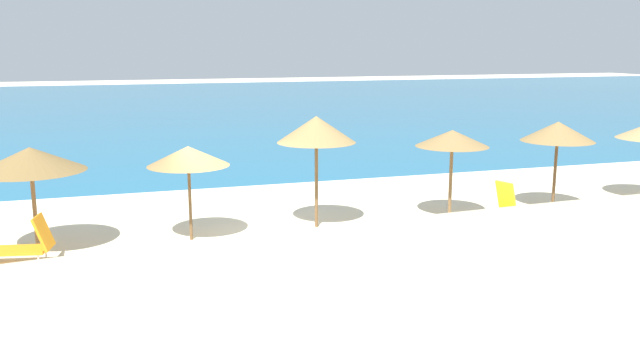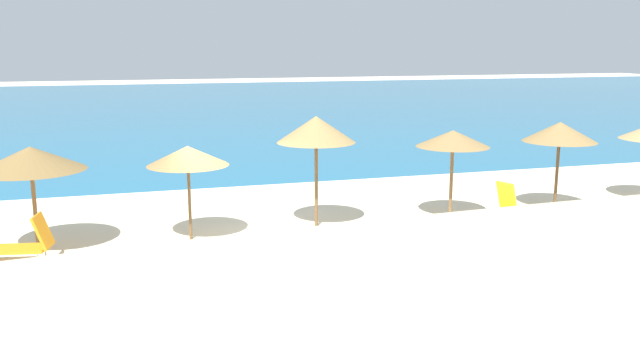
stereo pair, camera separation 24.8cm
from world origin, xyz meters
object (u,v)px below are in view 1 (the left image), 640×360
Objects in this scene: beach_umbrella_2 at (30,159)px; lounge_chair_1 at (496,208)px; beach_umbrella_4 at (316,130)px; beach_umbrella_6 at (558,132)px; beach_ball at (404,250)px; beach_umbrella_3 at (188,156)px; beach_umbrella_5 at (452,139)px; lounge_chair_0 at (22,245)px.

lounge_chair_1 is at bearing -5.07° from beach_umbrella_2.
beach_umbrella_6 is (7.20, -0.27, -0.30)m from beach_umbrella_4.
beach_umbrella_6 reaches higher than beach_ball.
beach_umbrella_4 reaches higher than beach_umbrella_3.
beach_umbrella_3 is 7.12m from beach_umbrella_5.
beach_umbrella_2 reaches higher than beach_ball.
lounge_chair_0 is (-7.08, -1.12, -2.13)m from beach_umbrella_4.
beach_umbrella_6 is at bearing -75.71° from lounge_chair_0.
beach_umbrella_3 is 0.95× the size of beach_umbrella_5.
beach_umbrella_6 reaches higher than lounge_chair_0.
beach_umbrella_6 is at bearing -2.16° from beach_umbrella_4.
beach_umbrella_5 is at bearing -74.73° from lounge_chair_0.
beach_ball is (-3.58, -1.89, -0.26)m from lounge_chair_1.
beach_umbrella_5 is 4.36m from beach_ball.
beach_umbrella_6 reaches higher than beach_umbrella_5.
lounge_chair_1 is 4.67× the size of beach_ball.
lounge_chair_1 is (8.05, -0.95, -1.68)m from beach_umbrella_3.
beach_ball is at bearing -19.97° from beach_umbrella_2.
beach_umbrella_3 reaches higher than beach_ball.
beach_umbrella_3 is 1.55× the size of lounge_chair_1.
beach_umbrella_4 is at bearing 57.12° from lounge_chair_1.
beach_umbrella_5 is 0.96× the size of beach_umbrella_6.
beach_umbrella_3 reaches higher than lounge_chair_0.
beach_umbrella_2 is 0.95× the size of beach_umbrella_6.
lounge_chair_0 is at bearing 166.77° from beach_ball.
beach_umbrella_5 is at bearing -0.82° from beach_umbrella_2.
lounge_chair_1 reaches higher than lounge_chair_0.
lounge_chair_1 is (4.73, -1.16, -2.18)m from beach_umbrella_4.
beach_umbrella_6 is at bearing 24.68° from beach_ball.
beach_umbrella_6 is at bearing -0.56° from beach_umbrella_2.
beach_umbrella_4 is 1.95× the size of lounge_chair_1.
beach_umbrella_5 reaches higher than beach_umbrella_3.
beach_umbrella_2 is at bearing 65.89° from lounge_chair_1.
lounge_chair_1 is 4.05m from beach_ball.
beach_umbrella_3 is 8.28m from lounge_chair_1.
beach_umbrella_6 reaches higher than beach_umbrella_2.
beach_umbrella_6 is 1.72× the size of lounge_chair_1.
beach_umbrella_4 is at bearing 3.77° from beach_umbrella_3.
beach_umbrella_5 is at bearing 27.64° from lounge_chair_1.
beach_ball is at bearing -69.33° from beach_umbrella_4.
lounge_chair_0 is 8.46m from beach_ball.
beach_umbrella_3 is 5.64m from beach_ball.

